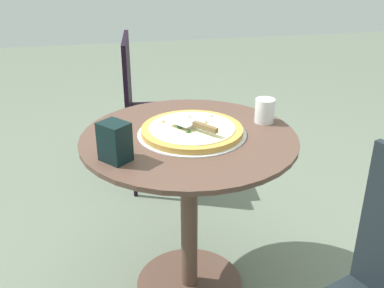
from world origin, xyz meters
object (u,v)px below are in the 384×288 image
napkin_dispenser (115,142)px  patio_table (189,184)px  patio_chair_far (149,103)px  drinking_cup (265,111)px  pizza_server (195,124)px  pizza_on_tray (192,130)px

napkin_dispenser → patio_table: bearing=78.1°
napkin_dispenser → patio_chair_far: bearing=128.2°
patio_table → patio_chair_far: patio_chair_far is taller
drinking_cup → patio_chair_far: size_ratio=0.11×
patio_table → drinking_cup: size_ratio=8.49×
pizza_server → drinking_cup: (0.31, 0.09, -0.00)m
drinking_cup → pizza_server: bearing=-163.2°
drinking_cup → patio_chair_far: (-0.37, 0.90, -0.26)m
pizza_on_tray → drinking_cup: drinking_cup is taller
patio_chair_far → pizza_on_tray: bearing=-86.1°
pizza_on_tray → patio_chair_far: (-0.06, 0.96, -0.22)m
patio_table → pizza_on_tray: pizza_on_tray is taller
napkin_dispenser → drinking_cup: bearing=70.2°
patio_table → napkin_dispenser: 0.42m
pizza_server → napkin_dispenser: 0.33m
patio_table → pizza_server: 0.26m
pizza_server → drinking_cup: bearing=16.8°
drinking_cup → patio_chair_far: 1.01m
pizza_on_tray → patio_chair_far: size_ratio=0.46×
patio_table → napkin_dispenser: bearing=-151.7°
pizza_on_tray → napkin_dispenser: bearing=-150.6°
pizza_server → patio_chair_far: patio_chair_far is taller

